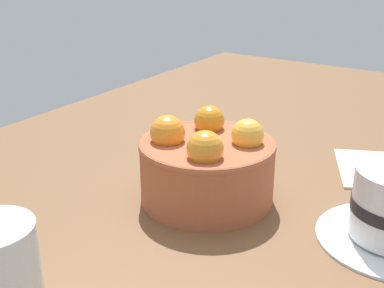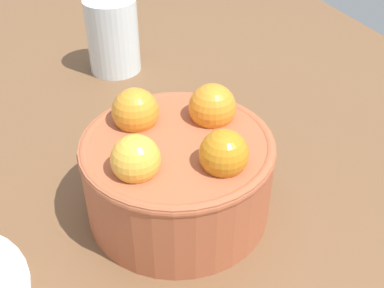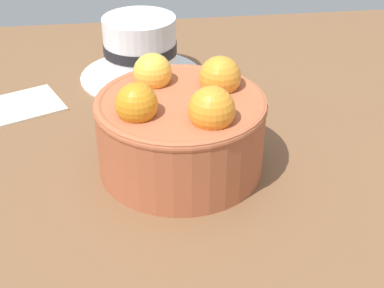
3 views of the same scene
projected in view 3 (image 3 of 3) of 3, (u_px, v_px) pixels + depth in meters
The scene contains 4 objects.
ground_plane at pixel (181, 183), 54.50cm from camera, with size 153.12×82.69×3.87cm, color brown.
terracotta_bowl at pixel (181, 127), 51.09cm from camera, with size 15.71×15.71×10.22cm.
coffee_cup at pixel (140, 51), 68.61cm from camera, with size 15.37×15.37×7.77cm.
folded_napkin at pixel (4, 109), 62.58cm from camera, with size 12.60×7.20×0.60cm, color beige.
Camera 3 is at (4.81, 43.82, 30.35)cm, focal length 51.92 mm.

